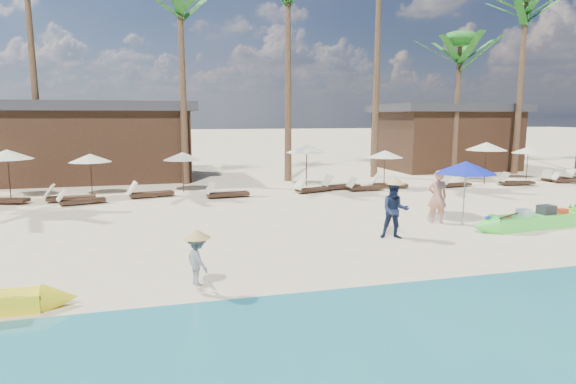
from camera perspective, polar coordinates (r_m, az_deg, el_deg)
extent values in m
plane|color=beige|center=(12.76, 6.85, -7.14)|extent=(240.00, 240.00, 0.00)
cube|color=tan|center=(8.61, 19.67, -15.77)|extent=(240.00, 4.50, 0.01)
cube|color=#4AE947|center=(17.29, 27.24, -3.11)|extent=(3.50, 1.04, 0.41)
cube|color=white|center=(17.29, 27.25, -3.04)|extent=(3.01, 0.79, 0.19)
cube|color=#262628|center=(17.55, 28.28, -2.00)|extent=(0.52, 0.43, 0.38)
cube|color=silver|center=(16.96, 26.17, -2.33)|extent=(0.41, 0.36, 0.30)
cube|color=red|center=(17.98, 29.66, -2.10)|extent=(0.35, 0.30, 0.24)
cylinder|color=red|center=(16.52, 24.58, -2.87)|extent=(0.24, 0.24, 0.10)
cylinder|color=#262628|center=(16.26, 24.16, -3.04)|extent=(0.22, 0.22, 0.09)
sphere|color=#C6C67C|center=(16.06, 23.20, -2.92)|extent=(0.20, 0.20, 0.20)
cylinder|color=yellow|center=(18.49, 30.41, -1.95)|extent=(0.15, 0.15, 0.20)
cylinder|color=yellow|center=(18.66, 30.84, -1.90)|extent=(0.15, 0.15, 0.20)
imported|color=tan|center=(16.67, 17.26, -0.56)|extent=(0.73, 0.57, 1.77)
imported|color=#151F3B|center=(14.26, 12.54, -2.13)|extent=(0.97, 0.86, 1.67)
imported|color=gray|center=(9.83, -10.69, -7.95)|extent=(0.61, 0.76, 1.03)
cylinder|color=#99999E|center=(16.61, 20.15, -0.26)|extent=(0.04, 0.04, 2.04)
cone|color=#121FAE|center=(16.50, 20.32, 2.76)|extent=(1.95, 1.95, 0.40)
cylinder|color=#332014|center=(23.58, -30.18, 1.71)|extent=(0.05, 0.05, 2.08)
cone|color=beige|center=(23.51, -30.35, 3.87)|extent=(2.08, 2.08, 0.42)
cube|color=#332014|center=(22.60, -30.50, -0.85)|extent=(1.88, 1.08, 0.13)
cube|color=#332014|center=(21.95, -24.30, -0.64)|extent=(1.87, 0.64, 0.13)
cube|color=beige|center=(22.03, -26.46, 0.11)|extent=(0.43, 0.61, 0.54)
cylinder|color=#332014|center=(22.99, -22.29, 1.80)|extent=(0.05, 0.05, 1.84)
cone|color=beige|center=(22.92, -22.41, 3.76)|extent=(1.84, 1.84, 0.37)
cube|color=#332014|center=(21.11, -23.17, -0.95)|extent=(1.80, 0.99, 0.12)
cube|color=beige|center=(20.99, -25.26, -0.31)|extent=(0.52, 0.64, 0.50)
cube|color=#332014|center=(21.92, -15.84, -0.19)|extent=(1.94, 0.98, 0.13)
cube|color=beige|center=(21.74, -17.99, 0.51)|extent=(0.53, 0.67, 0.54)
cylinder|color=#332014|center=(23.05, -12.34, 2.25)|extent=(0.05, 0.05, 1.81)
cone|color=beige|center=(22.98, -12.40, 4.18)|extent=(1.81, 1.81, 0.36)
cube|color=#332014|center=(21.19, -7.11, -0.23)|extent=(1.86, 0.78, 0.13)
cube|color=beige|center=(20.97, -9.24, 0.50)|extent=(0.47, 0.63, 0.53)
cylinder|color=#332014|center=(24.24, 2.21, 3.08)|extent=(0.05, 0.05, 2.07)
cone|color=beige|center=(24.16, 2.22, 5.18)|extent=(2.07, 2.07, 0.41)
cube|color=#332014|center=(22.47, 3.04, 0.33)|extent=(1.80, 1.04, 0.12)
cube|color=beige|center=(22.00, 1.43, 0.95)|extent=(0.53, 0.64, 0.50)
cube|color=#332014|center=(23.52, 6.37, 0.69)|extent=(1.87, 0.84, 0.13)
cube|color=beige|center=(23.09, 4.66, 1.36)|extent=(0.48, 0.64, 0.53)
cylinder|color=#332014|center=(24.32, 11.36, 2.62)|extent=(0.05, 0.05, 1.81)
cone|color=beige|center=(24.25, 11.41, 4.44)|extent=(1.81, 1.81, 0.36)
cube|color=#332014|center=(23.24, 9.22, 0.51)|extent=(1.71, 0.62, 0.12)
cube|color=beige|center=(22.87, 7.57, 1.16)|extent=(0.40, 0.56, 0.49)
cube|color=#332014|center=(24.32, 11.99, 0.81)|extent=(1.80, 1.07, 0.12)
cube|color=beige|center=(24.18, 10.24, 1.54)|extent=(0.54, 0.65, 0.50)
cylinder|color=#332014|center=(27.33, 22.35, 3.13)|extent=(0.05, 0.05, 2.12)
cone|color=beige|center=(27.26, 22.46, 5.04)|extent=(2.12, 2.12, 0.42)
cube|color=#332014|center=(25.59, 19.32, 0.86)|extent=(1.58, 0.67, 0.11)
cube|color=beige|center=(25.13, 18.18, 1.40)|extent=(0.40, 0.53, 0.45)
cylinder|color=#332014|center=(30.13, 26.50, 3.02)|extent=(0.04, 0.04, 1.78)
cone|color=beige|center=(30.07, 26.60, 4.48)|extent=(1.78, 1.78, 0.36)
cube|color=#332014|center=(27.44, 25.51, 1.03)|extent=(1.75, 0.79, 0.12)
cube|color=beige|center=(27.02, 24.21, 1.64)|extent=(0.46, 0.60, 0.49)
cube|color=#332014|center=(30.29, 28.99, 1.43)|extent=(1.66, 0.92, 0.11)
cube|color=beige|center=(29.67, 28.35, 1.89)|extent=(0.48, 0.59, 0.46)
cube|color=#332014|center=(29.64, 30.29, 1.18)|extent=(1.61, 0.87, 0.11)
cube|color=beige|center=(29.27, 29.19, 1.72)|extent=(0.46, 0.57, 0.45)
cube|color=beige|center=(30.61, 30.41, 1.96)|extent=(0.44, 0.58, 0.49)
cone|color=brown|center=(27.17, -27.92, 12.01)|extent=(0.40, 0.40, 10.89)
cone|color=brown|center=(25.73, -12.37, 12.15)|extent=(0.40, 0.40, 10.08)
cone|color=brown|center=(26.35, 0.01, 13.56)|extent=(0.40, 0.40, 11.26)
cone|color=brown|center=(28.59, 10.50, 14.97)|extent=(0.40, 0.40, 13.16)
cone|color=brown|center=(31.21, 19.36, 9.42)|extent=(0.40, 0.40, 8.07)
ellipsoid|color=#1B6D1E|center=(31.53, 19.76, 16.77)|extent=(2.08, 2.08, 0.88)
cone|color=brown|center=(32.83, 25.83, 11.24)|extent=(0.40, 0.40, 10.64)
cube|color=#332014|center=(29.13, -21.64, 5.15)|extent=(10.00, 6.00, 3.80)
cube|color=#2D2D33|center=(29.09, -21.89, 9.38)|extent=(10.80, 6.60, 0.50)
cube|color=#332014|center=(34.37, 18.01, 5.84)|extent=(8.00, 6.00, 3.80)
cube|color=#2D2D33|center=(34.34, 18.18, 9.42)|extent=(8.80, 6.60, 0.50)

